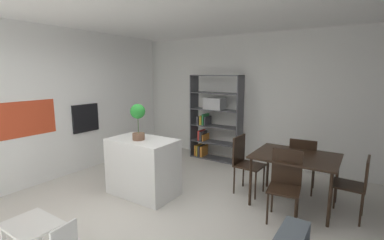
# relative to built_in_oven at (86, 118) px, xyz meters

# --- Properties ---
(ground_plane) EXTENTS (8.54, 8.54, 0.00)m
(ground_plane) POSITION_rel_built_in_oven_xyz_m (2.38, -0.61, -1.08)
(ground_plane) COLOR beige
(ceiling_slab) EXTENTS (6.22, 6.07, 0.06)m
(ceiling_slab) POSITION_rel_built_in_oven_xyz_m (2.38, -0.61, 1.79)
(ceiling_slab) COLOR white
(ceiling_slab) RESTS_ON ground_plane
(back_partition) EXTENTS (6.22, 0.06, 2.84)m
(back_partition) POSITION_rel_built_in_oven_xyz_m (2.38, 2.39, 0.34)
(back_partition) COLOR white
(back_partition) RESTS_ON ground_plane
(tall_cabinet_run_left) EXTENTS (0.65, 5.47, 2.84)m
(tall_cabinet_run_left) POSITION_rel_built_in_oven_xyz_m (-0.35, -0.61, 0.34)
(tall_cabinet_run_left) COLOR white
(tall_cabinet_run_left) RESTS_ON ground_plane
(cabinet_niche_splashback) EXTENTS (0.01, 0.98, 0.61)m
(cabinet_niche_splashback) POSITION_rel_built_in_oven_xyz_m (-0.02, -1.13, 0.14)
(cabinet_niche_splashback) COLOR #CC4223
(cabinet_niche_splashback) RESTS_ON ground_plane
(built_in_oven) EXTENTS (0.06, 0.59, 0.57)m
(built_in_oven) POSITION_rel_built_in_oven_xyz_m (0.00, 0.00, 0.00)
(built_in_oven) COLOR black
(built_in_oven) RESTS_ON ground_plane
(kitchen_island) EXTENTS (1.10, 0.67, 0.94)m
(kitchen_island) POSITION_rel_built_in_oven_xyz_m (1.84, -0.27, -0.61)
(kitchen_island) COLOR white
(kitchen_island) RESTS_ON ground_plane
(potted_plant_on_island) EXTENTS (0.24, 0.24, 0.58)m
(potted_plant_on_island) POSITION_rel_built_in_oven_xyz_m (1.82, -0.32, 0.22)
(potted_plant_on_island) COLOR brown
(potted_plant_on_island) RESTS_ON kitchen_island
(open_bookshelf) EXTENTS (1.21, 0.35, 1.95)m
(open_bookshelf) POSITION_rel_built_in_oven_xyz_m (1.88, 2.02, -0.12)
(open_bookshelf) COLOR #4C4C51
(open_bookshelf) RESTS_ON ground_plane
(child_table) EXTENTS (0.58, 0.43, 0.45)m
(child_table) POSITION_rel_built_in_oven_xyz_m (2.04, -2.15, -0.71)
(child_table) COLOR white
(child_table) RESTS_ON ground_plane
(dining_table) EXTENTS (1.20, 0.95, 0.78)m
(dining_table) POSITION_rel_built_in_oven_xyz_m (4.02, 0.73, -0.37)
(dining_table) COLOR black
(dining_table) RESTS_ON ground_plane
(dining_chair_near) EXTENTS (0.46, 0.47, 0.96)m
(dining_chair_near) POSITION_rel_built_in_oven_xyz_m (4.00, 0.24, -0.52)
(dining_chair_near) COLOR black
(dining_chair_near) RESTS_ON ground_plane
(dining_chair_window_side) EXTENTS (0.43, 0.42, 0.89)m
(dining_chair_window_side) POSITION_rel_built_in_oven_xyz_m (4.83, 0.73, -0.54)
(dining_chair_window_side) COLOR black
(dining_chair_window_side) RESTS_ON ground_plane
(dining_chair_island_side) EXTENTS (0.45, 0.43, 0.95)m
(dining_chair_island_side) POSITION_rel_built_in_oven_xyz_m (3.20, 0.74, -0.51)
(dining_chair_island_side) COLOR black
(dining_chair_island_side) RESTS_ON ground_plane
(dining_chair_far) EXTENTS (0.45, 0.46, 0.93)m
(dining_chair_far) POSITION_rel_built_in_oven_xyz_m (4.03, 1.23, -0.52)
(dining_chair_far) COLOR black
(dining_chair_far) RESTS_ON ground_plane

